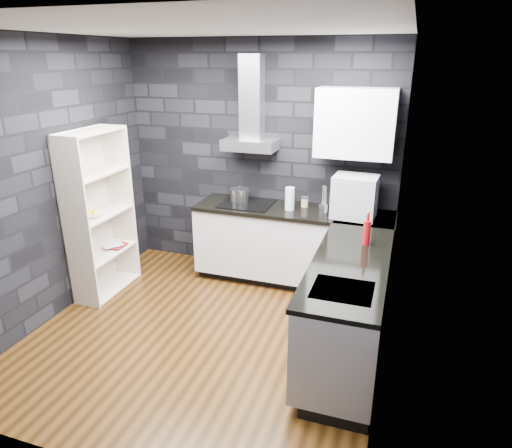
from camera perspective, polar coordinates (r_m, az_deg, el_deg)
The scene contains 28 objects.
ground at distance 4.52m, azimuth -6.20°, elevation -13.40°, with size 3.20×3.20×0.00m, color #42260D.
ceiling at distance 3.77m, azimuth -7.87°, elevation 23.19°, with size 3.20×3.20×0.00m, color white.
wall_back at distance 5.40m, azimuth 0.45°, elevation 8.02°, with size 3.20×0.05×2.70m, color black.
wall_front at distance 2.67m, azimuth -21.98°, elevation -6.78°, with size 3.20×0.05×2.70m, color black.
wall_left at distance 4.85m, azimuth -24.67°, elevation 4.71°, with size 0.05×3.20×2.70m, color black.
wall_right at distance 3.58m, azimuth 17.31°, elevation 0.64°, with size 0.05×3.20×2.70m, color black.
toekick_back at distance 5.45m, azimuth 4.51°, elevation -6.48°, with size 2.18×0.50×0.10m, color black.
toekick_right at distance 4.27m, azimuth 11.56°, elevation -15.12°, with size 0.50×1.78×0.10m, color black.
counter_back_cab at distance 5.23m, azimuth 4.53°, elevation -2.46°, with size 2.20×0.60×0.76m, color silver.
counter_right_cab at distance 4.05m, azimuth 11.42°, elevation -10.07°, with size 0.60×1.80×0.76m, color silver.
counter_back_top at distance 5.08m, azimuth 4.62°, elevation 1.66°, with size 2.20×0.62×0.04m, color black.
counter_right_top at distance 3.86m, azimuth 11.69°, elevation -4.92°, with size 0.62×1.80×0.04m, color black.
counter_corner_top at distance 4.97m, azimuth 13.62°, elevation 0.71°, with size 0.62×0.62×0.04m, color black.
hood_body at distance 5.19m, azimuth -0.75°, elevation 9.88°, with size 0.60×0.34×0.12m, color #B7B6BB.
hood_chimney at distance 5.19m, azimuth -0.52°, elevation 15.56°, with size 0.24×0.20×0.90m, color #B7B6BB.
upper_cabinet at distance 4.89m, azimuth 12.34°, elevation 12.22°, with size 0.80×0.35×0.70m, color white.
cooktop at distance 5.23m, azimuth -1.19°, elevation 2.58°, with size 0.58×0.50×0.01m, color black.
sink_rim at distance 3.41m, azimuth 10.75°, elevation -8.15°, with size 0.44×0.40×0.01m, color #B7B6BB.
pot at distance 5.32m, azimuth -2.08°, elevation 3.64°, with size 0.22×0.22×0.13m, color #B5B5BA.
glass_vase at distance 5.02m, azimuth 4.24°, elevation 3.17°, with size 0.10×0.10×0.25m, color silver.
storage_jar at distance 5.15m, azimuth 6.11°, elevation 2.68°, with size 0.08×0.08×0.10m, color tan.
utensil_crock at distance 4.92m, azimuth 8.42°, elevation 1.84°, with size 0.09×0.09×0.12m, color #B5B5BA.
appliance_garage at distance 4.84m, azimuth 12.23°, elevation 3.35°, with size 0.44×0.34×0.44m, color #A0A2A8.
red_bottle at distance 4.19m, azimuth 13.67°, elevation -1.06°, with size 0.07×0.07×0.23m, color #990A10.
bookshelf at distance 5.17m, azimuth -18.95°, elevation 1.13°, with size 0.34×0.80×1.80m, color beige.
fruit_bowl at distance 5.07m, azimuth -19.74°, elevation 1.13°, with size 0.22×0.22×0.06m, color silver.
book_red at distance 5.41m, azimuth -17.62°, elevation -1.57°, with size 0.15×0.02×0.21m, color maroon.
book_second at distance 5.40m, azimuth -17.79°, elevation -1.37°, with size 0.15×0.02×0.20m, color #B2B2B2.
Camera 1 is at (1.64, -3.39, 2.50)m, focal length 32.00 mm.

